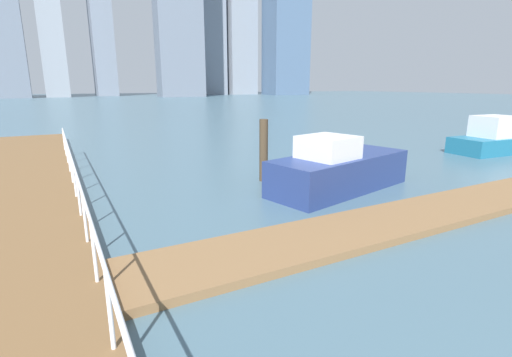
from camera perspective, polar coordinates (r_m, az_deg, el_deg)
name	(u,v)px	position (r m, az deg, el deg)	size (l,w,h in m)	color
ground_plane	(143,162)	(18.31, -16.75, 2.37)	(300.00, 300.00, 0.00)	#476675
floating_dock	(390,222)	(10.36, 19.73, -6.18)	(14.80, 2.00, 0.18)	olive
boardwalk_railing	(87,216)	(7.39, -24.32, -5.20)	(0.06, 27.34, 1.08)	white
dock_piling_2	(264,151)	(13.95, 1.17, 4.28)	(0.32, 0.32, 2.31)	#473826
moored_boat_0	(496,139)	(23.83, 32.74, 5.03)	(5.44, 2.49, 1.95)	#1E6B8C
moored_boat_2	(338,169)	(13.09, 12.41, 1.35)	(5.74, 3.15, 1.92)	navy
skyline_tower_3	(100,12)	(132.69, -22.69, 22.28)	(6.17, 6.95, 49.48)	gray
skyline_tower_6	(241,26)	(144.05, -2.37, 22.19)	(10.19, 7.31, 47.70)	#8C939E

